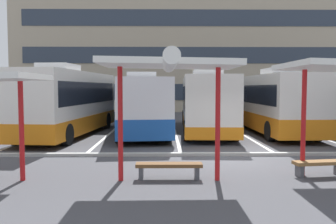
# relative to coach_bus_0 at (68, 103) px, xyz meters

# --- Properties ---
(ground_plane) EXTENTS (160.00, 160.00, 0.00)m
(ground_plane) POSITION_rel_coach_bus_0_xyz_m (7.72, -6.72, -1.76)
(ground_plane) COLOR #47474C
(terminal_building) EXTENTS (37.75, 11.28, 22.33)m
(terminal_building) POSITION_rel_coach_bus_0_xyz_m (7.75, 24.53, 8.04)
(terminal_building) COLOR tan
(terminal_building) RESTS_ON ground
(coach_bus_0) EXTENTS (3.66, 10.38, 3.80)m
(coach_bus_0) POSITION_rel_coach_bus_0_xyz_m (0.00, 0.00, 0.00)
(coach_bus_0) COLOR silver
(coach_bus_0) RESTS_ON ground
(coach_bus_1) EXTENTS (3.87, 12.66, 3.45)m
(coach_bus_1) POSITION_rel_coach_bus_0_xyz_m (3.75, 2.09, -0.20)
(coach_bus_1) COLOR silver
(coach_bus_1) RESTS_ON ground
(coach_bus_2) EXTENTS (3.11, 11.28, 3.58)m
(coach_bus_2) POSITION_rel_coach_bus_0_xyz_m (7.67, 1.73, -0.08)
(coach_bus_2) COLOR silver
(coach_bus_2) RESTS_ON ground
(coach_bus_3) EXTENTS (2.74, 10.13, 3.65)m
(coach_bus_3) POSITION_rel_coach_bus_0_xyz_m (11.45, 1.06, -0.09)
(coach_bus_3) COLOR silver
(coach_bus_3) RESTS_ON ground
(lane_stripe_0) EXTENTS (0.16, 14.00, 0.01)m
(lane_stripe_0) POSITION_rel_coach_bus_0_xyz_m (-1.63, 1.28, -1.76)
(lane_stripe_0) COLOR white
(lane_stripe_0) RESTS_ON ground
(lane_stripe_1) EXTENTS (0.16, 14.00, 0.01)m
(lane_stripe_1) POSITION_rel_coach_bus_0_xyz_m (2.11, 1.28, -1.76)
(lane_stripe_1) COLOR white
(lane_stripe_1) RESTS_ON ground
(lane_stripe_2) EXTENTS (0.16, 14.00, 0.01)m
(lane_stripe_2) POSITION_rel_coach_bus_0_xyz_m (5.85, 1.28, -1.76)
(lane_stripe_2) COLOR white
(lane_stripe_2) RESTS_ON ground
(lane_stripe_3) EXTENTS (0.16, 14.00, 0.01)m
(lane_stripe_3) POSITION_rel_coach_bus_0_xyz_m (9.59, 1.28, -1.76)
(lane_stripe_3) COLOR white
(lane_stripe_3) RESTS_ON ground
(lane_stripe_4) EXTENTS (0.16, 14.00, 0.01)m
(lane_stripe_4) POSITION_rel_coach_bus_0_xyz_m (13.33, 1.28, -1.76)
(lane_stripe_4) COLOR white
(lane_stripe_4) RESTS_ON ground
(waiting_shelter_1) EXTENTS (3.71, 4.24, 3.41)m
(waiting_shelter_1) POSITION_rel_coach_bus_0_xyz_m (5.32, -9.99, 1.39)
(waiting_shelter_1) COLOR red
(waiting_shelter_1) RESTS_ON ground
(bench_1) EXTENTS (1.90, 0.43, 0.45)m
(bench_1) POSITION_rel_coach_bus_0_xyz_m (5.32, -9.54, -1.42)
(bench_1) COLOR brown
(bench_1) RESTS_ON ground
(bench_2) EXTENTS (1.59, 0.63, 0.45)m
(bench_2) POSITION_rel_coach_bus_0_xyz_m (9.75, -9.29, -1.43)
(bench_2) COLOR brown
(bench_2) RESTS_ON ground
(platform_kerb) EXTENTS (44.00, 0.24, 0.12)m
(platform_kerb) POSITION_rel_coach_bus_0_xyz_m (7.72, -6.08, -1.70)
(platform_kerb) COLOR #ADADA8
(platform_kerb) RESTS_ON ground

